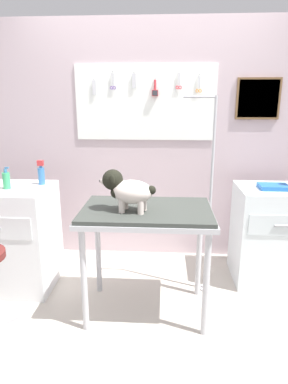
{
  "coord_description": "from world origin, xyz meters",
  "views": [
    {
      "loc": [
        0.13,
        -2.0,
        1.58
      ],
      "look_at": [
        -0.01,
        0.23,
        0.95
      ],
      "focal_mm": 31.14,
      "sensor_mm": 36.0,
      "label": 1
    }
  ],
  "objects_px": {
    "dog": "(126,189)",
    "counter_left": "(6,237)",
    "grooming_arm": "(209,206)",
    "detangler_spray": "(6,180)",
    "grooming_table": "(147,220)",
    "cabinet_right": "(274,235)"
  },
  "relations": [
    {
      "from": "grooming_arm",
      "to": "counter_left",
      "type": "bearing_deg",
      "value": -179.46
    },
    {
      "from": "grooming_table",
      "to": "dog",
      "type": "height_order",
      "value": "dog"
    },
    {
      "from": "dog",
      "to": "grooming_arm",
      "type": "bearing_deg",
      "value": 32.27
    },
    {
      "from": "grooming_table",
      "to": "cabinet_right",
      "type": "distance_m",
      "value": 1.27
    },
    {
      "from": "grooming_arm",
      "to": "detangler_spray",
      "type": "height_order",
      "value": "grooming_arm"
    },
    {
      "from": "grooming_table",
      "to": "cabinet_right",
      "type": "bearing_deg",
      "value": 26.46
    },
    {
      "from": "cabinet_right",
      "to": "grooming_table",
      "type": "bearing_deg",
      "value": -153.54
    },
    {
      "from": "grooming_arm",
      "to": "dog",
      "type": "height_order",
      "value": "grooming_arm"
    },
    {
      "from": "detangler_spray",
      "to": "dog",
      "type": "bearing_deg",
      "value": -18.51
    },
    {
      "from": "dog",
      "to": "counter_left",
      "type": "height_order",
      "value": "dog"
    },
    {
      "from": "cabinet_right",
      "to": "detangler_spray",
      "type": "height_order",
      "value": "detangler_spray"
    },
    {
      "from": "dog",
      "to": "counter_left",
      "type": "distance_m",
      "value": 1.27
    },
    {
      "from": "grooming_table",
      "to": "dog",
      "type": "xyz_separation_m",
      "value": [
        -0.13,
        -0.06,
        0.24
      ]
    },
    {
      "from": "counter_left",
      "to": "detangler_spray",
      "type": "bearing_deg",
      "value": -25.4
    },
    {
      "from": "counter_left",
      "to": "detangler_spray",
      "type": "relative_size",
      "value": 4.94
    },
    {
      "from": "grooming_arm",
      "to": "detangler_spray",
      "type": "bearing_deg",
      "value": -178.1
    },
    {
      "from": "grooming_table",
      "to": "counter_left",
      "type": "xyz_separation_m",
      "value": [
        -1.22,
        0.31,
        -0.3
      ]
    },
    {
      "from": "grooming_table",
      "to": "detangler_spray",
      "type": "xyz_separation_m",
      "value": [
        -1.14,
        0.27,
        0.21
      ]
    },
    {
      "from": "grooming_arm",
      "to": "counter_left",
      "type": "relative_size",
      "value": 1.82
    },
    {
      "from": "counter_left",
      "to": "grooming_table",
      "type": "bearing_deg",
      "value": -14.3
    },
    {
      "from": "cabinet_right",
      "to": "counter_left",
      "type": "bearing_deg",
      "value": -174.2
    },
    {
      "from": "grooming_arm",
      "to": "detangler_spray",
      "type": "xyz_separation_m",
      "value": [
        -1.62,
        -0.05,
        0.2
      ]
    }
  ]
}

